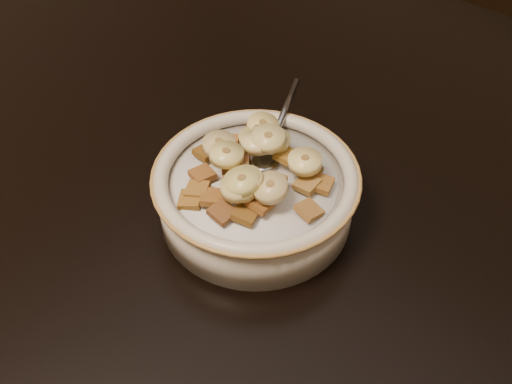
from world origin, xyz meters
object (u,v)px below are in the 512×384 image
Objects in this scene: cereal_bowl at (256,198)px; spoon at (266,157)px; table at (226,132)px; chair at (431,129)px.

spoon is at bearing 110.26° from cereal_bowl.
cereal_bowl is 4.17× the size of spoon.
table is 0.15m from spoon.
chair is 0.72m from spoon.
chair reaches higher than spoon.
cereal_bowl is at bearing -36.43° from table.
table is 0.64m from chair.
chair is 18.82× the size of spoon.
cereal_bowl is at bearing -72.68° from chair.
chair is (0.07, 0.55, -0.31)m from table.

